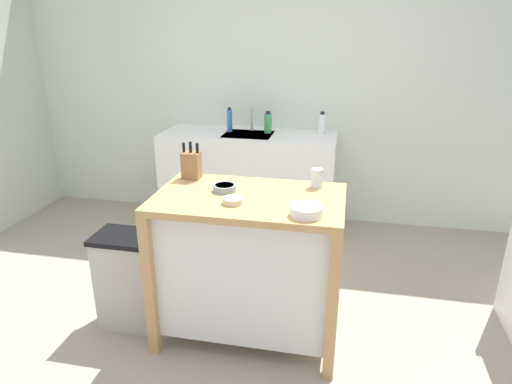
{
  "coord_description": "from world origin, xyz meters",
  "views": [
    {
      "loc": [
        0.62,
        -2.24,
        1.84
      ],
      "look_at": [
        0.1,
        0.29,
        0.87
      ],
      "focal_mm": 31.42,
      "sensor_mm": 36.0,
      "label": 1
    }
  ],
  "objects": [
    {
      "name": "trash_bin",
      "position": [
        -0.68,
        0.02,
        0.32
      ],
      "size": [
        0.36,
        0.28,
        0.63
      ],
      "color": "#B7B2A8",
      "rests_on": "ground"
    },
    {
      "name": "drinking_cup",
      "position": [
        0.47,
        0.31,
        0.98
      ],
      "size": [
        0.07,
        0.07,
        0.12
      ],
      "color": "silver",
      "rests_on": "kitchen_island"
    },
    {
      "name": "bowl_ceramic_wide",
      "position": [
        0.45,
        -0.13,
        0.95
      ],
      "size": [
        0.17,
        0.17,
        0.05
      ],
      "color": "silver",
      "rests_on": "kitchen_island"
    },
    {
      "name": "sink_counter",
      "position": [
        -0.26,
        1.68,
        0.45
      ],
      "size": [
        1.59,
        0.6,
        0.9
      ],
      "color": "silver",
      "rests_on": "ground"
    },
    {
      "name": "bowl_ceramic_small",
      "position": [
        0.04,
        -0.04,
        0.94
      ],
      "size": [
        0.11,
        0.11,
        0.03
      ],
      "color": "beige",
      "rests_on": "kitchen_island"
    },
    {
      "name": "knife_block",
      "position": [
        -0.32,
        0.32,
        1.01
      ],
      "size": [
        0.11,
        0.09,
        0.24
      ],
      "color": "olive",
      "rests_on": "kitchen_island"
    },
    {
      "name": "sink_faucet",
      "position": [
        -0.26,
        1.82,
        1.01
      ],
      "size": [
        0.02,
        0.02,
        0.22
      ],
      "color": "#B7BCC1",
      "rests_on": "sink_counter"
    },
    {
      "name": "bottle_hand_soap",
      "position": [
        -0.45,
        1.73,
        1.01
      ],
      "size": [
        0.05,
        0.05,
        0.22
      ],
      "color": "blue",
      "rests_on": "sink_counter"
    },
    {
      "name": "wall_back",
      "position": [
        0.0,
        2.03,
        1.3
      ],
      "size": [
        5.11,
        0.1,
        2.6
      ],
      "primitive_type": "cube",
      "color": "silver",
      "rests_on": "ground"
    },
    {
      "name": "bottle_dish_soap",
      "position": [
        -0.09,
        1.75,
        1.0
      ],
      "size": [
        0.07,
        0.07,
        0.2
      ],
      "color": "green",
      "rests_on": "sink_counter"
    },
    {
      "name": "kitchen_island",
      "position": [
        0.1,
        0.09,
        0.52
      ],
      "size": [
        1.08,
        0.66,
        0.92
      ],
      "color": "tan",
      "rests_on": "ground"
    },
    {
      "name": "bottle_spray_cleaner",
      "position": [
        0.4,
        1.78,
        1.0
      ],
      "size": [
        0.06,
        0.06,
        0.21
      ],
      "color": "white",
      "rests_on": "sink_counter"
    },
    {
      "name": "bowl_stoneware_deep",
      "position": [
        -0.06,
        0.13,
        0.94
      ],
      "size": [
        0.14,
        0.14,
        0.04
      ],
      "color": "gray",
      "rests_on": "kitchen_island"
    },
    {
      "name": "ground_plane",
      "position": [
        0.0,
        0.0,
        0.0
      ],
      "size": [
        6.11,
        6.11,
        0.0
      ],
      "primitive_type": "plane",
      "color": "gray",
      "rests_on": "ground"
    }
  ]
}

